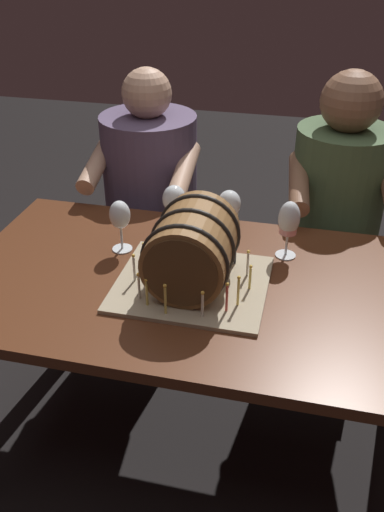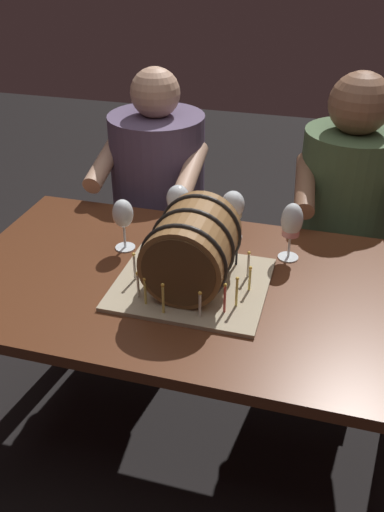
{
  "view_description": "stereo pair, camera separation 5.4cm",
  "coord_description": "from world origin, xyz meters",
  "views": [
    {
      "loc": [
        0.27,
        -1.29,
        1.64
      ],
      "look_at": [
        -0.03,
        -0.02,
        0.83
      ],
      "focal_mm": 38.42,
      "sensor_mm": 36.0,
      "label": 1
    },
    {
      "loc": [
        0.32,
        -1.28,
        1.64
      ],
      "look_at": [
        -0.03,
        -0.02,
        0.83
      ],
      "focal_mm": 38.42,
      "sensor_mm": 36.0,
      "label": 2
    }
  ],
  "objects": [
    {
      "name": "barrel_cake",
      "position": [
        -0.03,
        -0.02,
        0.84
      ],
      "size": [
        0.43,
        0.38,
        0.25
      ],
      "color": "tan",
      "rests_on": "dining_table"
    },
    {
      "name": "wine_glass_rose",
      "position": [
        0.22,
        0.2,
        0.85
      ],
      "size": [
        0.07,
        0.07,
        0.19
      ],
      "color": "white",
      "rests_on": "dining_table"
    },
    {
      "name": "dining_table",
      "position": [
        0.0,
        0.0,
        0.62
      ],
      "size": [
        1.47,
        0.81,
        0.73
      ],
      "color": "#562D19",
      "rests_on": "ground"
    },
    {
      "name": "wine_glass_white",
      "position": [
        0.02,
        0.28,
        0.84
      ],
      "size": [
        0.08,
        0.08,
        0.17
      ],
      "color": "white",
      "rests_on": "dining_table"
    },
    {
      "name": "wine_glass_red",
      "position": [
        -0.16,
        0.27,
        0.85
      ],
      "size": [
        0.08,
        0.08,
        0.17
      ],
      "color": "white",
      "rests_on": "dining_table"
    },
    {
      "name": "person_seated_right",
      "position": [
        0.37,
        0.68,
        0.57
      ],
      "size": [
        0.42,
        0.5,
        1.2
      ],
      "color": "#2A3A24",
      "rests_on": "ground"
    },
    {
      "name": "person_seated_left",
      "position": [
        -0.37,
        0.68,
        0.56
      ],
      "size": [
        0.42,
        0.49,
        1.17
      ],
      "color": "#372D40",
      "rests_on": "ground"
    },
    {
      "name": "ground_plane",
      "position": [
        0.0,
        0.0,
        0.0
      ],
      "size": [
        8.0,
        8.0,
        0.0
      ],
      "primitive_type": "plane",
      "color": "black"
    },
    {
      "name": "wine_glass_empty",
      "position": [
        -0.3,
        0.12,
        0.85
      ],
      "size": [
        0.07,
        0.07,
        0.17
      ],
      "color": "white",
      "rests_on": "dining_table"
    }
  ]
}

